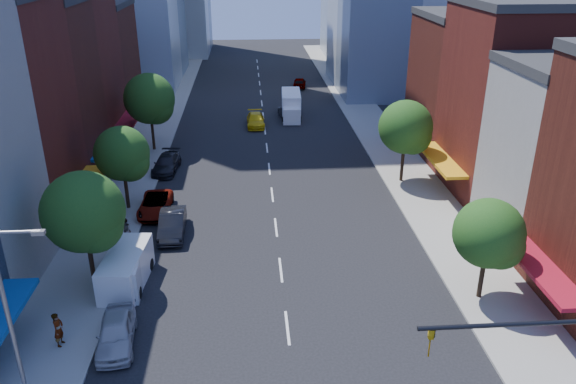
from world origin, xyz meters
name	(u,v)px	position (x,y,z in m)	size (l,w,h in m)	color
sidewalk_left	(151,138)	(-12.50, 40.00, 0.07)	(5.00, 120.00, 0.15)	gray
sidewalk_right	(378,133)	(12.50, 40.00, 0.07)	(5.00, 120.00, 0.15)	gray
bldg_left_3	(20,97)	(-21.00, 29.00, 7.50)	(12.00, 8.00, 15.00)	#4A1A12
bldg_left_4	(50,65)	(-21.00, 37.50, 8.50)	(12.00, 9.00, 17.00)	#5B1B15
bldg_left_5	(79,67)	(-21.00, 47.00, 6.50)	(12.00, 10.00, 13.00)	#4A1A12
bldg_right_2	(530,103)	(21.00, 24.00, 7.50)	(12.00, 10.00, 15.00)	#5B1B15
bldg_right_3	(480,87)	(21.00, 34.00, 6.50)	(12.00, 10.00, 13.00)	#4A1A12
streetlight	(12,311)	(-11.81, 1.00, 5.28)	(2.25, 0.25, 9.00)	slate
tree_left_near	(86,215)	(-11.35, 10.92, 4.87)	(4.80, 4.80, 7.30)	black
tree_left_mid	(124,156)	(-11.35, 21.92, 4.53)	(4.20, 4.20, 6.65)	black
tree_left_far	(151,101)	(-11.35, 35.92, 5.20)	(5.00, 5.00, 7.75)	black
tree_right_near	(491,236)	(11.65, 7.92, 4.19)	(4.00, 4.00, 6.20)	black
tree_right_far	(407,129)	(11.65, 25.92, 4.86)	(4.60, 4.60, 7.20)	black
parked_car_front	(116,332)	(-8.97, 5.25, 0.78)	(1.84, 4.57, 1.56)	#A5A5AA
parked_car_second	(172,224)	(-7.50, 17.48, 0.82)	(1.74, 4.99, 1.64)	black
parked_car_third	(155,205)	(-9.24, 21.20, 0.70)	(2.31, 5.01, 1.39)	#999999
parked_car_rear	(166,164)	(-9.50, 30.12, 0.73)	(2.06, 5.06, 1.47)	black
cargo_van_near	(125,270)	(-9.51, 10.82, 1.11)	(2.58, 5.46, 2.25)	silver
cargo_van_far	(126,270)	(-9.50, 11.00, 1.04)	(2.13, 4.99, 2.11)	silver
taxi	(256,120)	(-1.00, 43.78, 0.72)	(2.00, 4.93, 1.43)	#E1BE0B
traffic_car_oncoming	(287,112)	(2.79, 46.77, 0.71)	(1.51, 4.32, 1.42)	black
traffic_car_far	(300,83)	(5.82, 62.74, 0.74)	(1.74, 4.34, 1.48)	#999999
box_truck	(291,106)	(3.39, 47.26, 1.39)	(2.57, 7.42, 2.95)	white
pedestrian_near	(58,329)	(-11.85, 5.26, 1.11)	(0.70, 0.46, 1.92)	#999999
pedestrian_far	(125,231)	(-10.50, 15.92, 1.14)	(0.96, 0.75, 1.98)	#999999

